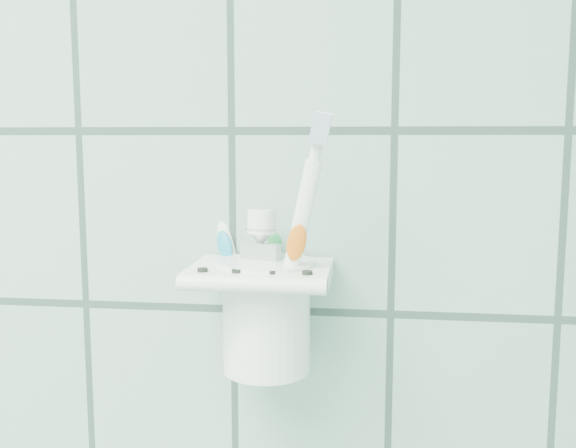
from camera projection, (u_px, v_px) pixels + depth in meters
The scene contains 6 objects.
holder_bracket at pixel (261, 274), 0.56m from camera, with size 0.12×0.10×0.04m.
cup at pixel (267, 311), 0.56m from camera, with size 0.08×0.08×0.10m.
toothbrush_pink at pixel (256, 243), 0.57m from camera, with size 0.07×0.06×0.20m.
toothbrush_blue at pixel (257, 235), 0.56m from camera, with size 0.03×0.08×0.22m.
toothbrush_orange at pixel (271, 239), 0.54m from camera, with size 0.05×0.02×0.22m.
toothpaste_tube at pixel (256, 275), 0.56m from camera, with size 0.04×0.04×0.14m.
Camera 1 is at (0.72, 0.61, 1.41)m, focal length 40.00 mm.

